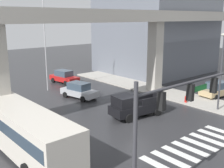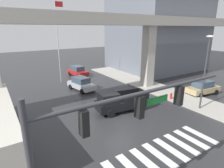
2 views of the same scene
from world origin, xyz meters
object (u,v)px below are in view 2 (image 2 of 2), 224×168
(sedan_red, at_px, (78,71))
(sedan_silver, at_px, (81,84))
(traffic_signal_mast, at_px, (113,128))
(sedan_tan, at_px, (203,88))
(pickup_truck, at_px, (119,102))
(fire_hydrant, at_px, (171,96))
(street_lamp_near_corner, at_px, (206,65))
(flagpole, at_px, (58,38))

(sedan_red, bearing_deg, sedan_silver, -109.13)
(traffic_signal_mast, bearing_deg, sedan_red, 70.42)
(sedan_tan, distance_m, sedan_red, 19.28)
(sedan_red, height_order, traffic_signal_mast, traffic_signal_mast)
(pickup_truck, relative_size, sedan_tan, 1.19)
(sedan_tan, bearing_deg, sedan_red, 118.99)
(pickup_truck, height_order, traffic_signal_mast, traffic_signal_mast)
(sedan_silver, height_order, fire_hydrant, sedan_silver)
(traffic_signal_mast, distance_m, fire_hydrant, 16.04)
(sedan_silver, xyz_separation_m, sedan_tan, (11.85, -9.64, 0.00))
(pickup_truck, height_order, sedan_red, pickup_truck)
(pickup_truck, bearing_deg, sedan_silver, 93.00)
(sedan_tan, relative_size, traffic_signal_mast, 0.52)
(traffic_signal_mast, height_order, fire_hydrant, traffic_signal_mast)
(fire_hydrant, bearing_deg, pickup_truck, 173.31)
(sedan_red, bearing_deg, pickup_truck, -97.75)
(sedan_silver, xyz_separation_m, street_lamp_near_corner, (7.44, -12.14, 3.70))
(sedan_red, bearing_deg, traffic_signal_mast, -109.58)
(traffic_signal_mast, xyz_separation_m, street_lamp_near_corner, (13.57, 4.90, -0.01))
(street_lamp_near_corner, xyz_separation_m, fire_hydrant, (-0.40, 3.28, -4.13))
(sedan_silver, bearing_deg, sedan_red, 70.87)
(sedan_red, distance_m, flagpole, 7.02)
(sedan_silver, bearing_deg, flagpole, 101.03)
(pickup_truck, height_order, street_lamp_near_corner, street_lamp_near_corner)
(sedan_silver, bearing_deg, street_lamp_near_corner, -58.48)
(sedan_silver, relative_size, fire_hydrant, 5.36)
(fire_hydrant, distance_m, flagpole, 17.29)
(flagpole, bearing_deg, pickup_truck, -83.84)
(pickup_truck, bearing_deg, sedan_tan, -7.74)
(traffic_signal_mast, bearing_deg, sedan_tan, 22.39)
(traffic_signal_mast, distance_m, street_lamp_near_corner, 14.43)
(pickup_truck, relative_size, traffic_signal_mast, 0.61)
(sedan_red, bearing_deg, fire_hydrant, -74.25)
(traffic_signal_mast, xyz_separation_m, flagpole, (5.12, 22.20, 2.01))
(sedan_silver, relative_size, traffic_signal_mast, 0.52)
(sedan_tan, height_order, sedan_red, same)
(traffic_signal_mast, height_order, street_lamp_near_corner, street_lamp_near_corner)
(sedan_tan, relative_size, sedan_red, 1.00)
(sedan_silver, xyz_separation_m, sedan_red, (2.51, 7.23, 0.00))
(sedan_silver, distance_m, flagpole, 7.76)
(pickup_truck, xyz_separation_m, flagpole, (-1.43, 13.24, 5.58))
(pickup_truck, distance_m, street_lamp_near_corner, 8.86)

